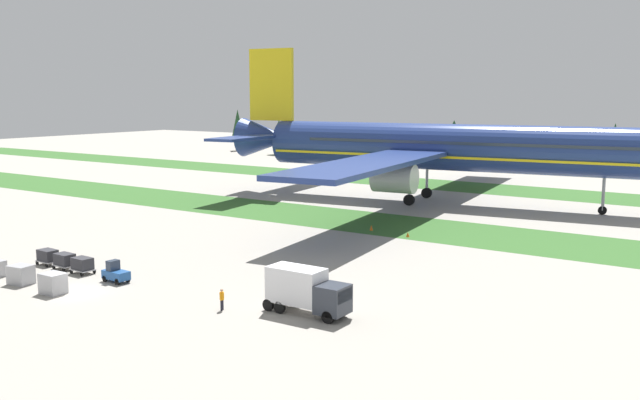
{
  "coord_description": "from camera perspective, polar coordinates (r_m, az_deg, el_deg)",
  "views": [
    {
      "loc": [
        50.69,
        -36.83,
        16.95
      ],
      "look_at": [
        2.26,
        34.38,
        4.0
      ],
      "focal_mm": 39.75,
      "sensor_mm": 36.0,
      "label": 1
    }
  ],
  "objects": [
    {
      "name": "distant_tree_line",
      "position": [
        169.92,
        15.88,
        4.81
      ],
      "size": [
        183.7,
        11.67,
        12.34
      ],
      "color": "#4C3823",
      "rests_on": "ground"
    },
    {
      "name": "airliner",
      "position": [
        111.66,
        9.16,
        4.26
      ],
      "size": [
        69.51,
        85.87,
        24.58
      ],
      "rotation": [
        0.0,
        0.0,
        -1.44
      ],
      "color": "navy",
      "rests_on": "ground"
    },
    {
      "name": "grass_strip_near",
      "position": [
        96.6,
        1.98,
        -1.56
      ],
      "size": [
        320.0,
        14.7,
        0.01
      ],
      "primitive_type": "cube",
      "color": "#336028",
      "rests_on": "ground"
    },
    {
      "name": "taxiway_marker_0",
      "position": [
        85.26,
        7.08,
        -2.78
      ],
      "size": [
        0.44,
        0.44,
        0.58
      ],
      "primitive_type": "cone",
      "color": "orange",
      "rests_on": "ground"
    },
    {
      "name": "cargo_dolly_third",
      "position": [
        75.95,
        -21.07,
        -4.22
      ],
      "size": [
        2.27,
        1.61,
        1.55
      ],
      "rotation": [
        0.0,
        0.0,
        -1.62
      ],
      "color": "#A3A3A8",
      "rests_on": "ground"
    },
    {
      "name": "taxiway_marker_1",
      "position": [
        88.84,
        4.15,
        -2.24
      ],
      "size": [
        0.44,
        0.44,
        0.69
      ],
      "primitive_type": "cone",
      "color": "orange",
      "rests_on": "ground"
    },
    {
      "name": "cargo_dolly_lead",
      "position": [
        71.18,
        -18.59,
        -4.92
      ],
      "size": [
        2.27,
        1.61,
        1.55
      ],
      "rotation": [
        0.0,
        0.0,
        -1.62
      ],
      "color": "#A3A3A8",
      "rests_on": "ground"
    },
    {
      "name": "catering_truck",
      "position": [
        55.18,
        -1.12,
        -7.22
      ],
      "size": [
        6.98,
        2.38,
        3.58
      ],
      "rotation": [
        0.0,
        0.0,
        -1.56
      ],
      "color": "#2D333D",
      "rests_on": "ground"
    },
    {
      "name": "uld_container_2",
      "position": [
        65.04,
        -20.7,
        -6.3
      ],
      "size": [
        2.02,
        1.63,
        1.79
      ],
      "primitive_type": "cube",
      "rotation": [
        0.0,
        0.0,
        0.01
      ],
      "color": "#A3A3A8",
      "rests_on": "ground"
    },
    {
      "name": "ground_plane",
      "position": [
        64.91,
        -19.22,
        -7.07
      ],
      "size": [
        400.0,
        400.0,
        0.0
      ],
      "primitive_type": "plane",
      "color": "gray"
    },
    {
      "name": "grass_strip_far",
      "position": [
        133.07,
        11.54,
        1.06
      ],
      "size": [
        320.0,
        14.7,
        0.01
      ],
      "primitive_type": "cube",
      "color": "#336028",
      "rests_on": "ground"
    },
    {
      "name": "ground_crew_marshaller",
      "position": [
        56.91,
        -7.91,
        -7.86
      ],
      "size": [
        0.36,
        0.53,
        1.74
      ],
      "rotation": [
        0.0,
        0.0,
        5.09
      ],
      "color": "black",
      "rests_on": "ground"
    },
    {
      "name": "uld_container_1",
      "position": [
        69.35,
        -22.94,
        -5.55
      ],
      "size": [
        2.19,
        1.84,
        1.72
      ],
      "primitive_type": "cube",
      "rotation": [
        0.0,
        0.0,
        0.13
      ],
      "color": "#A3A3A8",
      "rests_on": "ground"
    },
    {
      "name": "baggage_tug",
      "position": [
        67.21,
        -16.14,
        -5.68
      ],
      "size": [
        2.66,
        1.43,
        1.97
      ],
      "rotation": [
        0.0,
        0.0,
        -1.62
      ],
      "color": "#1E4C8E",
      "rests_on": "ground"
    },
    {
      "name": "cargo_dolly_second",
      "position": [
        73.54,
        -19.87,
        -4.56
      ],
      "size": [
        2.27,
        1.61,
        1.55
      ],
      "rotation": [
        0.0,
        0.0,
        -1.62
      ],
      "color": "#A3A3A8",
      "rests_on": "ground"
    }
  ]
}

